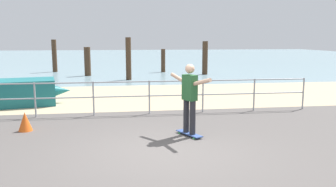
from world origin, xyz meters
The scene contains 12 objects.
ground_plane centered at (0.00, -1.00, 0.00)m, with size 24.00×10.00×0.04m, color #514C49.
beach_strip centered at (0.00, 7.00, 0.00)m, with size 24.00×6.00×0.04m, color tan.
sea_surface centered at (0.00, 35.00, 0.00)m, with size 72.00×50.00×0.04m, color #75939E.
railing_fence centered at (-1.65, 3.60, 0.70)m, with size 13.48×0.05×1.05m.
skateboard centered at (0.76, 1.06, 0.07)m, with size 0.54×0.80×0.08m.
skateboarder centered at (0.76, 1.06, 1.02)m, with size 0.74×1.33×1.65m.
groyne_post_0 centered at (-5.25, 17.65, 1.11)m, with size 0.32×0.32×2.22m, color #422D1E.
groyne_post_1 centered at (-2.81, 14.86, 0.89)m, with size 0.39×0.39×1.77m, color #422D1E.
groyne_post_2 centered at (-0.36, 12.43, 1.18)m, with size 0.30×0.30×2.36m, color #422D1E.
groyne_post_3 centered at (2.08, 16.47, 0.79)m, with size 0.29×0.29×1.58m, color #422D1E.
groyne_post_4 centered at (4.53, 14.61, 1.06)m, with size 0.34×0.34×2.12m, color #422D1E.
traffic_cone centered at (-3.23, 2.06, 0.25)m, with size 0.36×0.36×0.50m, color #E55919.
Camera 1 is at (-0.85, -6.75, 2.34)m, focal length 36.80 mm.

